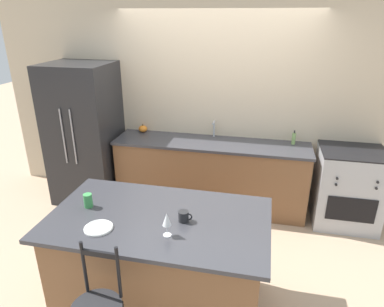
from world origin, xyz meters
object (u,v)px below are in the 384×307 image
Objects in this scene: oven_range at (347,187)px; coffee_mug at (184,216)px; pumpkin_decoration at (143,129)px; tumbler_cup at (88,201)px; refrigerator at (85,134)px; dinner_plate at (99,228)px; wine_glass at (167,220)px; soap_bottle at (294,138)px.

coffee_mug reaches higher than oven_range.
coffee_mug is 0.96× the size of pumpkin_decoration.
refrigerator is at bearing 119.46° from tumbler_cup.
refrigerator reaches higher than pumpkin_decoration.
dinner_plate is 1.17× the size of wine_glass.
oven_range is 5.12× the size of wine_glass.
dinner_plate is 1.88× the size of pumpkin_decoration.
soap_bottle is at bearing 47.27° from tumbler_cup.
dinner_plate is 0.37m from tumbler_cup.
wine_glass is at bearing 3.70° from dinner_plate.
wine_glass is 2.39m from soap_bottle.
oven_range is 2.66m from wine_glass.
coffee_mug is at bearing -43.73° from refrigerator.
dinner_plate is 1.96× the size of coffee_mug.
wine_glass is (-1.69, -1.98, 0.57)m from oven_range.
tumbler_cup reaches higher than oven_range.
refrigerator reaches higher than tumbler_cup.
dinner_plate is 1.83× the size of tumbler_cup.
pumpkin_decoration reaches higher than tumbler_cup.
soap_bottle is (2.73, 0.25, 0.06)m from refrigerator.
pumpkin_decoration reaches higher than coffee_mug.
refrigerator is 15.56× the size of tumbler_cup.
wine_glass is 1.60× the size of pumpkin_decoration.
refrigerator is 16.58× the size of coffee_mug.
refrigerator is at bearing 136.27° from coffee_mug.
pumpkin_decoration is (0.72, 0.29, 0.03)m from refrigerator.
tumbler_cup is at bearing -83.38° from pumpkin_decoration.
dinner_plate is (1.18, -1.96, -0.01)m from refrigerator.
tumbler_cup is (-2.45, -1.74, 0.49)m from oven_range.
wine_glass reaches higher than coffee_mug.
wine_glass reaches higher than dinner_plate.
pumpkin_decoration is (-0.23, 1.97, -0.01)m from tumbler_cup.
refrigerator is 15.94× the size of pumpkin_decoration.
coffee_mug is 0.63× the size of soap_bottle.
oven_range is at bearing 42.22° from dinner_plate.
oven_range is 2.44m from coffee_mug.
oven_range is at bearing 35.31° from tumbler_cup.
soap_bottle is at bearing 164.68° from oven_range.
dinner_plate is at bearing -137.78° from oven_range.
dinner_plate is 0.55m from wine_glass.
refrigerator reaches higher than coffee_mug.
wine_glass is 1.04× the size of soap_bottle.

